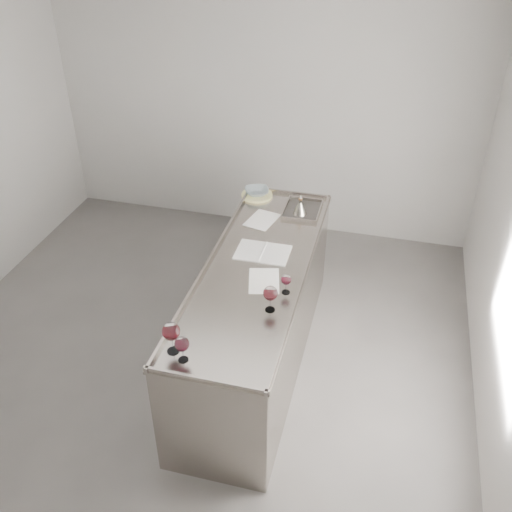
% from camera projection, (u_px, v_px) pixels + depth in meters
% --- Properties ---
extents(room_shell, '(4.54, 5.04, 2.84)m').
position_uv_depth(room_shell, '(174.00, 226.00, 3.86)').
color(room_shell, '#53504E').
rests_on(room_shell, ground).
extents(counter, '(0.77, 2.42, 0.97)m').
position_uv_depth(counter, '(257.00, 315.00, 4.52)').
color(counter, gray).
rests_on(counter, ground).
extents(wine_glass_left, '(0.11, 0.11, 0.22)m').
position_uv_depth(wine_glass_left, '(171.00, 332.00, 3.43)').
color(wine_glass_left, white).
rests_on(wine_glass_left, counter).
extents(wine_glass_middle, '(0.09, 0.09, 0.18)m').
position_uv_depth(wine_glass_middle, '(182.00, 345.00, 3.39)').
color(wine_glass_middle, white).
rests_on(wine_glass_middle, counter).
extents(wine_glass_right, '(0.10, 0.10, 0.19)m').
position_uv_depth(wine_glass_right, '(270.00, 294.00, 3.77)').
color(wine_glass_right, white).
rests_on(wine_glass_right, counter).
extents(wine_glass_small, '(0.07, 0.07, 0.15)m').
position_uv_depth(wine_glass_small, '(286.00, 280.00, 3.95)').
color(wine_glass_small, white).
rests_on(wine_glass_small, counter).
extents(notebook, '(0.41, 0.29, 0.02)m').
position_uv_depth(notebook, '(263.00, 252.00, 4.41)').
color(notebook, white).
rests_on(notebook, counter).
extents(loose_paper_top, '(0.28, 0.35, 0.00)m').
position_uv_depth(loose_paper_top, '(264.00, 281.00, 4.11)').
color(loose_paper_top, white).
rests_on(loose_paper_top, counter).
extents(loose_paper_under, '(0.28, 0.35, 0.00)m').
position_uv_depth(loose_paper_under, '(262.00, 220.00, 4.82)').
color(loose_paper_under, white).
rests_on(loose_paper_under, counter).
extents(trivet, '(0.33, 0.33, 0.02)m').
position_uv_depth(trivet, '(257.00, 195.00, 5.17)').
color(trivet, beige).
rests_on(trivet, counter).
extents(ceramic_bowl, '(0.28, 0.28, 0.05)m').
position_uv_depth(ceramic_bowl, '(257.00, 192.00, 5.15)').
color(ceramic_bowl, '#85969B').
rests_on(ceramic_bowl, trivet).
extents(wine_funnel, '(0.13, 0.13, 0.19)m').
position_uv_depth(wine_funnel, '(300.00, 208.00, 4.89)').
color(wine_funnel, gray).
rests_on(wine_funnel, counter).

